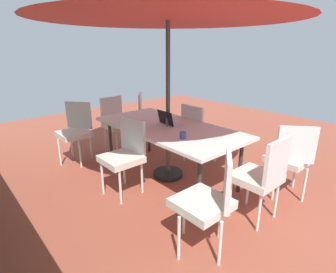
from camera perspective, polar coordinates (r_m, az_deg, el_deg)
The scene contains 13 objects.
ground_plane at distance 4.06m, azimuth 0.00°, elevation -8.43°, with size 10.00×10.00×0.02m, color #9E4C38.
dining_table at distance 3.79m, azimuth 0.00°, elevation 1.54°, with size 2.24×1.08×0.77m.
patio_umbrella at distance 3.65m, azimuth 0.00°, elevation 26.15°, with size 3.38×3.38×2.50m.
chair_east at distance 4.94m, azimuth -10.91°, elevation 3.20°, with size 0.47×0.46×0.98m.
chair_northwest at distance 2.48m, azimuth 8.76°, elevation -12.88°, with size 0.58×0.58×0.98m.
chair_southwest at distance 3.64m, azimuth 24.62°, elevation -3.85°, with size 0.59×0.59×0.98m.
chair_northeast at distance 4.64m, azimuth -19.16°, elevation 1.47°, with size 0.58×0.58×0.98m.
chair_west at distance 3.03m, azimuth 19.31°, elevation -7.63°, with size 0.46×0.46×0.98m.
chair_southeast at distance 5.32m, azimuth -4.29°, elevation 4.57°, with size 0.58×0.59×0.98m.
chair_north at distance 3.45m, azimuth -9.23°, elevation -3.48°, with size 0.48×0.49×0.98m.
chair_south at distance 4.32m, azimuth 6.39°, elevation 1.17°, with size 0.46×0.46×0.98m.
laptop at distance 3.81m, azimuth 0.29°, elevation 3.14°, with size 0.34×0.27×0.21m.
cup at distance 3.26m, azimuth 3.20°, elevation 0.27°, with size 0.08×0.08×0.08m, color #334C99.
Camera 1 is at (-2.72, 2.39, 1.84)m, focal length 28.55 mm.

